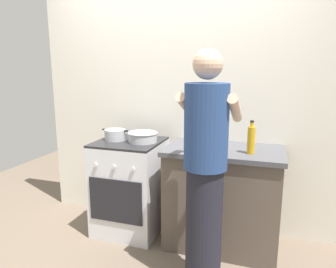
{
  "coord_description": "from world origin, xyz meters",
  "views": [
    {
      "loc": [
        0.91,
        -2.47,
        1.57
      ],
      "look_at": [
        0.05,
        0.12,
        1.0
      ],
      "focal_mm": 33.57,
      "sensor_mm": 36.0,
      "label": 1
    }
  ],
  "objects_px": {
    "utensil_crock": "(206,132)",
    "oil_bottle": "(251,140)",
    "pot": "(115,135)",
    "person": "(205,173)",
    "stove_range": "(130,186)",
    "mixing_bowl": "(143,137)"
  },
  "relations": [
    {
      "from": "stove_range",
      "to": "utensil_crock",
      "type": "height_order",
      "value": "utensil_crock"
    },
    {
      "from": "oil_bottle",
      "to": "utensil_crock",
      "type": "bearing_deg",
      "value": 144.29
    },
    {
      "from": "mixing_bowl",
      "to": "person",
      "type": "bearing_deg",
      "value": -39.28
    },
    {
      "from": "utensil_crock",
      "to": "person",
      "type": "height_order",
      "value": "person"
    },
    {
      "from": "mixing_bowl",
      "to": "oil_bottle",
      "type": "distance_m",
      "value": 0.99
    },
    {
      "from": "stove_range",
      "to": "utensil_crock",
      "type": "distance_m",
      "value": 0.91
    },
    {
      "from": "person",
      "to": "utensil_crock",
      "type": "bearing_deg",
      "value": 101.25
    },
    {
      "from": "utensil_crock",
      "to": "oil_bottle",
      "type": "relative_size",
      "value": 1.14
    },
    {
      "from": "stove_range",
      "to": "pot",
      "type": "bearing_deg",
      "value": -179.14
    },
    {
      "from": "pot",
      "to": "utensil_crock",
      "type": "relative_size",
      "value": 0.86
    },
    {
      "from": "mixing_bowl",
      "to": "person",
      "type": "relative_size",
      "value": 0.17
    },
    {
      "from": "pot",
      "to": "oil_bottle",
      "type": "relative_size",
      "value": 0.99
    },
    {
      "from": "stove_range",
      "to": "person",
      "type": "bearing_deg",
      "value": -33.91
    },
    {
      "from": "stove_range",
      "to": "person",
      "type": "xyz_separation_m",
      "value": [
        0.85,
        -0.57,
        0.41
      ]
    },
    {
      "from": "pot",
      "to": "mixing_bowl",
      "type": "height_order",
      "value": "pot"
    },
    {
      "from": "pot",
      "to": "stove_range",
      "type": "bearing_deg",
      "value": 0.86
    },
    {
      "from": "mixing_bowl",
      "to": "oil_bottle",
      "type": "height_order",
      "value": "oil_bottle"
    },
    {
      "from": "pot",
      "to": "utensil_crock",
      "type": "xyz_separation_m",
      "value": [
        0.84,
        0.21,
        0.04
      ]
    },
    {
      "from": "person",
      "to": "mixing_bowl",
      "type": "bearing_deg",
      "value": 140.72
    },
    {
      "from": "mixing_bowl",
      "to": "utensil_crock",
      "type": "height_order",
      "value": "utensil_crock"
    },
    {
      "from": "stove_range",
      "to": "mixing_bowl",
      "type": "relative_size",
      "value": 3.2
    },
    {
      "from": "utensil_crock",
      "to": "person",
      "type": "relative_size",
      "value": 0.18
    }
  ]
}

